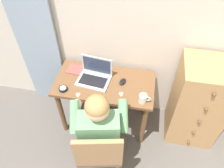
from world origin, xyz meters
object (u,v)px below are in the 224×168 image
at_px(desk, 105,90).
at_px(laptop, 95,75).
at_px(dresser, 198,103).
at_px(desk_clock, 63,89).
at_px(chair, 99,151).
at_px(computer_mouse, 123,82).
at_px(notebook_pad, 77,70).
at_px(coffee_mug, 143,98).
at_px(person_seated, 99,124).

height_order(desk, laptop, laptop).
relative_size(dresser, desk_clock, 12.17).
bearing_deg(desk, chair, -82.96).
height_order(computer_mouse, desk_clock, computer_mouse).
height_order(desk, notebook_pad, notebook_pad).
bearing_deg(notebook_pad, coffee_mug, -15.55).
bearing_deg(person_seated, laptop, 107.49).
bearing_deg(desk, notebook_pad, 160.30).
height_order(laptop, coffee_mug, laptop).
xyz_separation_m(chair, notebook_pad, (-0.43, 0.78, 0.25)).
relative_size(chair, laptop, 2.40).
bearing_deg(laptop, notebook_pad, 159.03).
distance_m(desk, chair, 0.67).
xyz_separation_m(dresser, coffee_mug, (-0.60, -0.24, 0.24)).
bearing_deg(chair, dresser, 36.93).
relative_size(dresser, computer_mouse, 10.95).
height_order(desk, dresser, dresser).
distance_m(desk, coffee_mug, 0.50).
relative_size(person_seated, laptop, 3.27).
bearing_deg(computer_mouse, person_seated, -88.88).
bearing_deg(coffee_mug, computer_mouse, 137.17).
bearing_deg(laptop, computer_mouse, -0.92).
distance_m(person_seated, computer_mouse, 0.53).
height_order(dresser, person_seated, person_seated).
relative_size(desk, coffee_mug, 8.90).
xyz_separation_m(desk, person_seated, (0.05, -0.48, 0.07)).
height_order(laptop, computer_mouse, laptop).
height_order(desk_clock, notebook_pad, desk_clock).
bearing_deg(desk, laptop, 162.93).
xyz_separation_m(computer_mouse, notebook_pad, (-0.54, 0.09, -0.01)).
bearing_deg(desk_clock, computer_mouse, 19.68).
xyz_separation_m(desk, laptop, (-0.11, 0.03, 0.18)).
relative_size(computer_mouse, coffee_mug, 0.83).
xyz_separation_m(person_seated, computer_mouse, (0.14, 0.51, 0.08)).
bearing_deg(computer_mouse, desk_clock, -143.48).
height_order(desk, coffee_mug, coffee_mug).
bearing_deg(computer_mouse, laptop, -164.08).
height_order(computer_mouse, notebook_pad, computer_mouse).
bearing_deg(desk_clock, laptop, 37.11).
bearing_deg(coffee_mug, desk, 156.31).
relative_size(dresser, coffee_mug, 9.13).
relative_size(chair, coffee_mug, 7.36).
relative_size(dresser, notebook_pad, 5.22).
distance_m(desk_clock, notebook_pad, 0.31).
relative_size(person_seated, coffee_mug, 10.01).
height_order(dresser, desk_clock, dresser).
distance_m(person_seated, notebook_pad, 0.72).
distance_m(dresser, chair, 1.18).
bearing_deg(person_seated, desk_clock, 146.41).
bearing_deg(chair, coffee_mug, 53.96).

